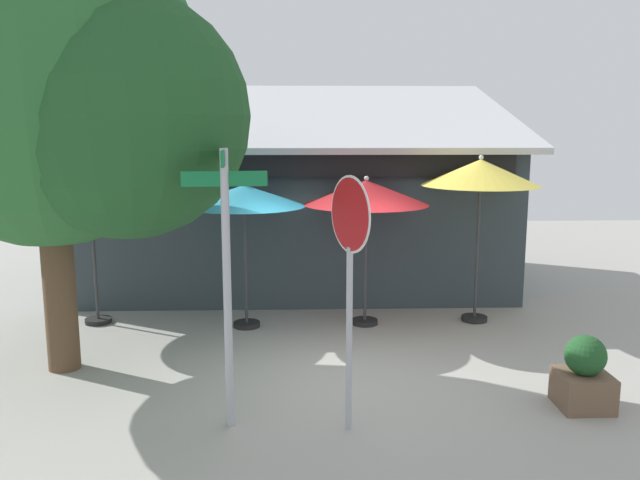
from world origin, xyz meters
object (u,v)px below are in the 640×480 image
at_px(patio_umbrella_ivory_left, 90,183).
at_px(shade_tree, 66,92).
at_px(stop_sign, 350,253).
at_px(patio_umbrella_crimson_right, 366,194).
at_px(patio_umbrella_teal_center, 244,197).
at_px(sidewalk_planter, 584,375).
at_px(street_sign_post, 226,260).
at_px(patio_umbrella_mustard_far_right, 480,174).

height_order(patio_umbrella_ivory_left, shade_tree, shade_tree).
xyz_separation_m(stop_sign, patio_umbrella_crimson_right, (0.57, 3.83, 0.24)).
height_order(patio_umbrella_teal_center, shade_tree, shade_tree).
relative_size(patio_umbrella_ivory_left, shade_tree, 0.45).
distance_m(stop_sign, patio_umbrella_crimson_right, 3.88).
relative_size(patio_umbrella_teal_center, sidewalk_planter, 2.75).
distance_m(street_sign_post, patio_umbrella_teal_center, 3.64).
height_order(shade_tree, sidewalk_planter, shade_tree).
relative_size(shade_tree, sidewalk_planter, 6.70).
bearing_deg(sidewalk_planter, patio_umbrella_teal_center, 142.20).
xyz_separation_m(patio_umbrella_ivory_left, patio_umbrella_teal_center, (2.55, -0.29, -0.21)).
xyz_separation_m(street_sign_post, patio_umbrella_mustard_far_right, (3.80, 3.84, 0.63)).
bearing_deg(shade_tree, patio_umbrella_mustard_far_right, 19.99).
bearing_deg(patio_umbrella_mustard_far_right, patio_umbrella_teal_center, -176.91).
xyz_separation_m(patio_umbrella_ivory_left, shade_tree, (0.49, -2.25, 1.34)).
relative_size(street_sign_post, patio_umbrella_ivory_left, 1.15).
relative_size(patio_umbrella_ivory_left, sidewalk_planter, 3.02).
bearing_deg(patio_umbrella_mustard_far_right, patio_umbrella_ivory_left, 179.29).
bearing_deg(patio_umbrella_ivory_left, sidewalk_planter, -27.82).
bearing_deg(patio_umbrella_crimson_right, stop_sign, -98.41).
height_order(patio_umbrella_ivory_left, patio_umbrella_teal_center, patio_umbrella_ivory_left).
bearing_deg(patio_umbrella_crimson_right, patio_umbrella_teal_center, -177.62).
bearing_deg(sidewalk_planter, patio_umbrella_ivory_left, 152.18).
relative_size(patio_umbrella_crimson_right, patio_umbrella_mustard_far_right, 0.88).
height_order(patio_umbrella_mustard_far_right, sidewalk_planter, patio_umbrella_mustard_far_right).
bearing_deg(shade_tree, stop_sign, -27.21).
distance_m(patio_umbrella_mustard_far_right, sidewalk_planter, 4.12).
bearing_deg(shade_tree, sidewalk_planter, -11.99).
bearing_deg(patio_umbrella_crimson_right, shade_tree, -153.26).
xyz_separation_m(patio_umbrella_teal_center, patio_umbrella_crimson_right, (1.99, 0.08, 0.04)).
xyz_separation_m(street_sign_post, patio_umbrella_crimson_right, (1.88, 3.71, 0.32)).
relative_size(stop_sign, shade_tree, 0.47).
xyz_separation_m(patio_umbrella_teal_center, patio_umbrella_mustard_far_right, (3.90, 0.21, 0.35)).
xyz_separation_m(shade_tree, sidewalk_planter, (6.31, -1.34, -3.33)).
xyz_separation_m(street_sign_post, patio_umbrella_teal_center, (-0.10, 3.63, 0.28)).
relative_size(patio_umbrella_crimson_right, shade_tree, 0.42).
bearing_deg(patio_umbrella_teal_center, patio_umbrella_mustard_far_right, 3.09).
xyz_separation_m(street_sign_post, shade_tree, (-2.16, 1.67, 1.84)).
distance_m(patio_umbrella_ivory_left, shade_tree, 2.66).
distance_m(patio_umbrella_ivory_left, patio_umbrella_teal_center, 2.58).
bearing_deg(shade_tree, patio_umbrella_crimson_right, 26.74).
height_order(patio_umbrella_teal_center, sidewalk_planter, patio_umbrella_teal_center).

